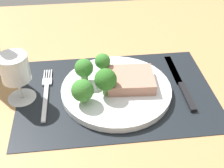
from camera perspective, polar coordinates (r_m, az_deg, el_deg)
ground_plane at (r=72.16cm, az=0.83°, el=-2.69°), size 140.00×110.00×3.00cm
placemat at (r=71.07cm, az=0.84°, el=-1.70°), size 47.71×31.76×0.30cm
plate at (r=70.45cm, az=0.84°, el=-1.11°), size 26.76×26.76×1.60cm
steak at (r=70.19cm, az=3.63°, el=0.87°), size 11.90×10.12×2.66cm
broccoli_near_fork at (r=69.70cm, az=-5.57°, el=3.06°), size 4.57×4.57×6.33cm
broccoli_front_edge at (r=72.34cm, az=-1.88°, el=4.46°), size 3.95×3.95×5.67cm
broccoli_center at (r=64.04cm, az=-5.85°, el=-1.28°), size 5.06×5.06×5.98cm
broccoli_near_steak at (r=65.43cm, az=-1.28°, el=0.84°), size 5.17×5.17×6.86cm
fork at (r=72.21cm, az=-12.90°, el=-1.70°), size 2.40×19.20×0.50cm
knife at (r=74.71cm, az=13.57°, el=-0.17°), size 1.80×23.00×0.80cm
wine_glass at (r=68.22cm, az=-18.60°, el=2.44°), size 6.78×6.78×12.09cm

